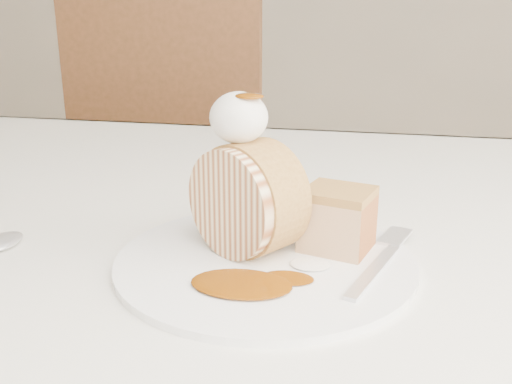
# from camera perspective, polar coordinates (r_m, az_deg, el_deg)

# --- Properties ---
(table) EXTENTS (1.40, 0.90, 0.75)m
(table) POSITION_cam_1_polar(r_m,az_deg,el_deg) (0.64, 3.04, -9.97)
(table) COLOR silver
(table) RESTS_ON ground
(chair_far) EXTENTS (0.50, 0.50, 0.99)m
(chair_far) POSITION_cam_1_polar(r_m,az_deg,el_deg) (1.52, -7.71, 2.89)
(chair_far) COLOR brown
(chair_far) RESTS_ON ground
(plate) EXTENTS (0.31, 0.31, 0.01)m
(plate) POSITION_cam_1_polar(r_m,az_deg,el_deg) (0.49, 0.90, -6.90)
(plate) COLOR white
(plate) RESTS_ON table
(roulade_slice) EXTENTS (0.11, 0.09, 0.09)m
(roulade_slice) POSITION_cam_1_polar(r_m,az_deg,el_deg) (0.48, -0.89, -0.74)
(roulade_slice) COLOR beige
(roulade_slice) RESTS_ON plate
(cake_chunk) EXTENTS (0.07, 0.06, 0.05)m
(cake_chunk) POSITION_cam_1_polar(r_m,az_deg,el_deg) (0.50, 8.14, -3.08)
(cake_chunk) COLOR #A87E3F
(cake_chunk) RESTS_ON plate
(whipped_cream) EXTENTS (0.05, 0.05, 0.04)m
(whipped_cream) POSITION_cam_1_polar(r_m,az_deg,el_deg) (0.47, -1.73, 7.45)
(whipped_cream) COLOR white
(whipped_cream) RESTS_ON roulade_slice
(caramel_drizzle) EXTENTS (0.02, 0.02, 0.01)m
(caramel_drizzle) POSITION_cam_1_polar(r_m,az_deg,el_deg) (0.46, -0.71, 10.22)
(caramel_drizzle) COLOR #683104
(caramel_drizzle) RESTS_ON whipped_cream
(caramel_pool) EXTENTS (0.09, 0.07, 0.00)m
(caramel_pool) POSITION_cam_1_polar(r_m,az_deg,el_deg) (0.44, -1.49, -9.15)
(caramel_pool) COLOR #683104
(caramel_pool) RESTS_ON plate
(fork) EXTENTS (0.07, 0.15, 0.00)m
(fork) POSITION_cam_1_polar(r_m,az_deg,el_deg) (0.47, 11.69, -7.76)
(fork) COLOR silver
(fork) RESTS_ON plate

